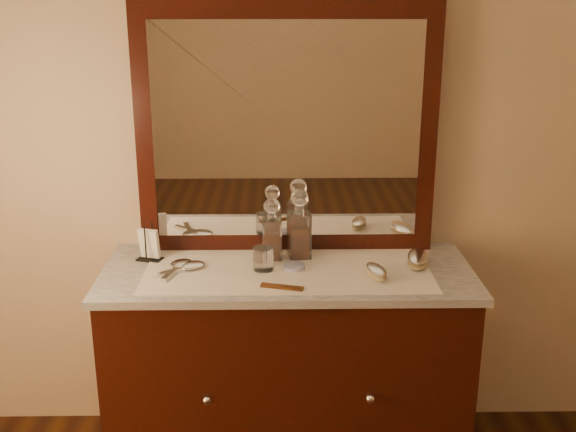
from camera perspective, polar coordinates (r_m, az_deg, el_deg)
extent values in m
plane|color=tan|center=(2.83, -0.13, 8.26)|extent=(4.50, 4.50, 0.00)
cube|color=black|center=(2.89, -0.03, -12.49)|extent=(1.40, 0.55, 0.82)
sphere|color=silver|center=(2.64, -6.68, -14.82)|extent=(0.04, 0.04, 0.04)
sphere|color=silver|center=(2.65, 6.78, -14.70)|extent=(0.04, 0.04, 0.04)
cube|color=silver|center=(2.70, -0.03, -4.70)|extent=(1.44, 0.59, 0.03)
cube|color=black|center=(2.79, -0.12, 7.08)|extent=(1.20, 0.08, 1.00)
cube|color=white|center=(2.76, -0.11, 6.94)|extent=(1.06, 0.01, 0.86)
cube|color=silver|center=(2.68, -0.03, -4.53)|extent=(1.10, 0.45, 0.00)
cylinder|color=white|center=(2.69, 0.48, -4.17)|extent=(0.10, 0.10, 0.02)
cube|color=maroon|center=(2.52, -0.50, -5.86)|extent=(0.16, 0.07, 0.01)
cube|color=black|center=(2.84, -11.28, -3.51)|extent=(0.11, 0.09, 0.01)
cylinder|color=black|center=(2.79, -11.66, -2.34)|extent=(0.01, 0.01, 0.15)
cylinder|color=black|center=(2.84, -11.08, -1.94)|extent=(0.01, 0.01, 0.15)
cube|color=white|center=(2.82, -11.36, -2.23)|extent=(0.09, 0.06, 0.12)
cube|color=#984216|center=(2.78, -1.31, -2.40)|extent=(0.06, 0.06, 0.11)
cube|color=white|center=(2.77, -1.31, -1.93)|extent=(0.08, 0.08, 0.16)
cylinder|color=white|center=(2.74, -1.33, -0.06)|extent=(0.03, 0.03, 0.03)
sphere|color=white|center=(2.72, -1.33, 0.84)|extent=(0.06, 0.06, 0.06)
cube|color=#984216|center=(2.79, 0.93, -2.12)|extent=(0.08, 0.08, 0.13)
cube|color=white|center=(2.78, 0.93, -1.59)|extent=(0.10, 0.10, 0.18)
cylinder|color=white|center=(2.75, 0.94, 0.51)|extent=(0.04, 0.04, 0.03)
sphere|color=white|center=(2.74, 0.95, 1.52)|extent=(0.08, 0.08, 0.07)
ellipsoid|color=tan|center=(2.64, 7.28, -4.73)|extent=(0.10, 0.15, 0.02)
ellipsoid|color=silver|center=(2.63, 7.30, -4.37)|extent=(0.10, 0.15, 0.02)
ellipsoid|color=tan|center=(2.77, 10.62, -3.70)|extent=(0.12, 0.19, 0.03)
ellipsoid|color=silver|center=(2.77, 10.64, -3.27)|extent=(0.12, 0.19, 0.03)
ellipsoid|color=silver|center=(2.75, -8.77, -3.90)|extent=(0.11, 0.13, 0.02)
cube|color=silver|center=(2.67, -9.60, -4.69)|extent=(0.06, 0.14, 0.01)
ellipsoid|color=silver|center=(2.73, -7.93, -4.04)|extent=(0.14, 0.13, 0.02)
cube|color=silver|center=(2.68, -9.70, -4.57)|extent=(0.12, 0.10, 0.01)
cylinder|color=white|center=(2.67, -2.04, -3.53)|extent=(0.08, 0.08, 0.09)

